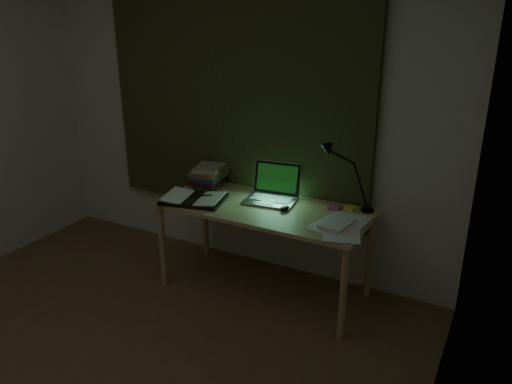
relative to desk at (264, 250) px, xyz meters
The scene contains 12 objects.
wall_back 1.10m from the desk, 138.30° to the left, with size 3.50×0.00×2.50m, color silver.
wall_right 2.25m from the desk, 50.90° to the right, with size 0.00×4.00×2.50m, color silver.
curtain 1.26m from the desk, 141.26° to the left, with size 2.20×0.06×2.00m, color #2F3118.
desk is the anchor object (origin of this frame).
laptop 0.47m from the desk, 91.88° to the left, with size 0.36×0.40×0.26m, color #A6A6AB, non-canonical shape.
open_textbook 0.63m from the desk, 164.09° to the right, with size 0.44×0.31×0.04m, color white, non-canonical shape.
book_stack 0.73m from the desk, 163.12° to the left, with size 0.21×0.26×0.17m, color white, non-canonical shape.
loose_papers 0.61m from the desk, ahead, with size 0.37×0.39×0.02m, color white, non-canonical shape.
mouse 0.39m from the desk, ahead, with size 0.05×0.09×0.03m, color black.
sticky_yellow 0.69m from the desk, 24.54° to the left, with size 0.07×0.07×0.02m, color yellow.
sticky_pink 0.60m from the desk, 24.62° to the left, with size 0.08×0.08×0.02m, color #C94E91.
desk_lamp 0.92m from the desk, 21.25° to the left, with size 0.32×0.25×0.48m, color black, non-canonical shape.
Camera 1 is at (1.94, -1.28, 1.98)m, focal length 35.00 mm.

